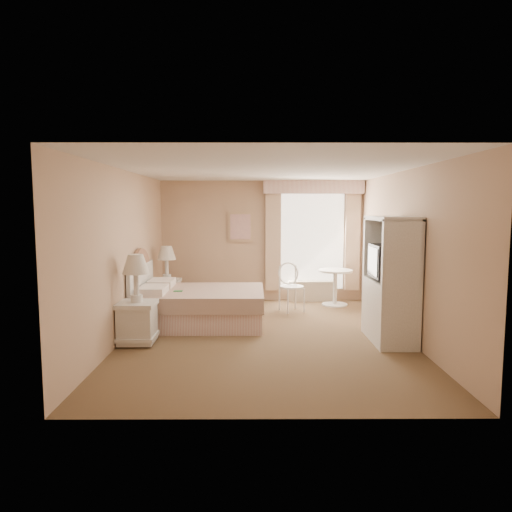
{
  "coord_description": "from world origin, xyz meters",
  "views": [
    {
      "loc": [
        -0.18,
        -6.77,
        1.94
      ],
      "look_at": [
        -0.14,
        0.3,
        1.19
      ],
      "focal_mm": 32.0,
      "sensor_mm": 36.0,
      "label": 1
    }
  ],
  "objects_px": {
    "nightstand_far": "(167,286)",
    "armoire": "(391,290)",
    "bed": "(197,305)",
    "cafe_chair": "(290,283)",
    "round_table": "(335,282)",
    "nightstand_near": "(137,311)"
  },
  "relations": [
    {
      "from": "armoire",
      "to": "round_table",
      "type": "bearing_deg",
      "value": 98.45
    },
    {
      "from": "nightstand_near",
      "to": "round_table",
      "type": "bearing_deg",
      "value": 38.16
    },
    {
      "from": "nightstand_far",
      "to": "round_table",
      "type": "xyz_separation_m",
      "value": [
        3.29,
        0.32,
        0.03
      ]
    },
    {
      "from": "cafe_chair",
      "to": "armoire",
      "type": "distance_m",
      "value": 2.38
    },
    {
      "from": "bed",
      "to": "nightstand_near",
      "type": "bearing_deg",
      "value": -122.73
    },
    {
      "from": "cafe_chair",
      "to": "armoire",
      "type": "height_order",
      "value": "armoire"
    },
    {
      "from": "nightstand_far",
      "to": "round_table",
      "type": "height_order",
      "value": "nightstand_far"
    },
    {
      "from": "round_table",
      "to": "armoire",
      "type": "bearing_deg",
      "value": -81.55
    },
    {
      "from": "nightstand_near",
      "to": "nightstand_far",
      "type": "height_order",
      "value": "nightstand_near"
    },
    {
      "from": "round_table",
      "to": "armoire",
      "type": "relative_size",
      "value": 0.39
    },
    {
      "from": "nightstand_far",
      "to": "armoire",
      "type": "xyz_separation_m",
      "value": [
        3.65,
        -2.13,
        0.3
      ]
    },
    {
      "from": "nightstand_near",
      "to": "cafe_chair",
      "type": "bearing_deg",
      "value": 41.94
    },
    {
      "from": "bed",
      "to": "cafe_chair",
      "type": "bearing_deg",
      "value": 31.51
    },
    {
      "from": "bed",
      "to": "nightstand_near",
      "type": "xyz_separation_m",
      "value": [
        -0.71,
        -1.11,
        0.15
      ]
    },
    {
      "from": "bed",
      "to": "cafe_chair",
      "type": "distance_m",
      "value": 1.94
    },
    {
      "from": "bed",
      "to": "round_table",
      "type": "bearing_deg",
      "value": 29.78
    },
    {
      "from": "bed",
      "to": "round_table",
      "type": "distance_m",
      "value": 2.97
    },
    {
      "from": "nightstand_far",
      "to": "cafe_chair",
      "type": "bearing_deg",
      "value": -3.59
    },
    {
      "from": "nightstand_far",
      "to": "armoire",
      "type": "bearing_deg",
      "value": -30.29
    },
    {
      "from": "nightstand_far",
      "to": "cafe_chair",
      "type": "distance_m",
      "value": 2.36
    },
    {
      "from": "nightstand_far",
      "to": "bed",
      "type": "bearing_deg",
      "value": -58.3
    },
    {
      "from": "nightstand_near",
      "to": "nightstand_far",
      "type": "relative_size",
      "value": 1.06
    }
  ]
}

